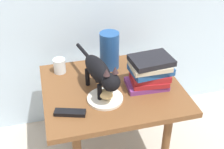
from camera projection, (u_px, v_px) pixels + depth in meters
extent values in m
cube|color=brown|center=(112.00, 89.00, 1.61)|extent=(0.74, 0.64, 0.03)
cylinder|color=brown|center=(165.00, 146.00, 1.61)|extent=(0.04, 0.04, 0.49)
cylinder|color=brown|center=(67.00, 106.00, 1.90)|extent=(0.04, 0.04, 0.49)
cylinder|color=brown|center=(137.00, 95.00, 2.00)|extent=(0.04, 0.04, 0.49)
cylinder|color=silver|center=(105.00, 98.00, 1.50)|extent=(0.18, 0.18, 0.01)
ellipsoid|color=#E0BC7A|center=(106.00, 94.00, 1.48)|extent=(0.10, 0.10, 0.05)
cylinder|color=black|center=(110.00, 90.00, 1.49)|extent=(0.02, 0.02, 0.10)
cylinder|color=black|center=(100.00, 93.00, 1.47)|extent=(0.02, 0.02, 0.10)
cylinder|color=black|center=(98.00, 74.00, 1.61)|extent=(0.02, 0.02, 0.10)
cylinder|color=black|center=(87.00, 77.00, 1.59)|extent=(0.02, 0.02, 0.10)
ellipsoid|color=black|center=(98.00, 69.00, 1.50)|extent=(0.14, 0.27, 0.11)
sphere|color=black|center=(111.00, 82.00, 1.38)|extent=(0.09, 0.09, 0.09)
cone|color=#332224|center=(115.00, 70.00, 1.35)|extent=(0.03, 0.03, 0.03)
cone|color=#332224|center=(107.00, 72.00, 1.34)|extent=(0.03, 0.03, 0.03)
cylinder|color=black|center=(83.00, 51.00, 1.65)|extent=(0.05, 0.16, 0.02)
cube|color=#72337A|center=(146.00, 84.00, 1.60)|extent=(0.22, 0.16, 0.03)
cube|color=maroon|center=(149.00, 80.00, 1.58)|extent=(0.20, 0.16, 0.03)
cube|color=maroon|center=(150.00, 75.00, 1.57)|extent=(0.21, 0.16, 0.03)
cube|color=#1E4C8C|center=(151.00, 69.00, 1.56)|extent=(0.22, 0.17, 0.04)
cube|color=#BCB299|center=(150.00, 66.00, 1.53)|extent=(0.20, 0.15, 0.02)
cube|color=black|center=(151.00, 60.00, 1.52)|extent=(0.23, 0.18, 0.03)
cylinder|color=navy|center=(109.00, 51.00, 1.71)|extent=(0.11, 0.11, 0.22)
cylinder|color=silver|center=(60.00, 66.00, 1.70)|extent=(0.07, 0.07, 0.08)
cylinder|color=silver|center=(60.00, 69.00, 1.71)|extent=(0.06, 0.06, 0.04)
cube|color=black|center=(70.00, 113.00, 1.41)|extent=(0.16, 0.09, 0.02)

